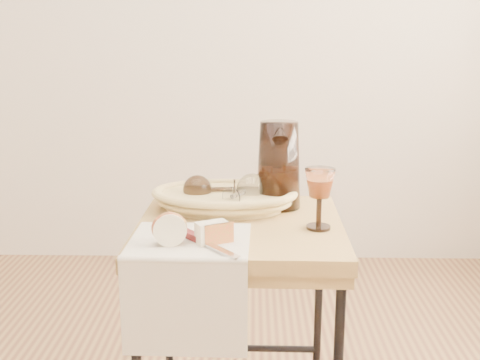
# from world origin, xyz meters

# --- Properties ---
(side_table) EXTENTS (0.54, 0.54, 0.68)m
(side_table) POSITION_xyz_m (0.40, 0.29, 0.34)
(side_table) COLOR brown
(side_table) RESTS_ON floor
(tea_towel) EXTENTS (0.29, 0.26, 0.01)m
(tea_towel) POSITION_xyz_m (0.29, 0.14, 0.68)
(tea_towel) COLOR white
(tea_towel) RESTS_ON side_table
(bread_basket) EXTENTS (0.37, 0.27, 0.05)m
(bread_basket) POSITION_xyz_m (0.36, 0.42, 0.71)
(bread_basket) COLOR tan
(bread_basket) RESTS_ON side_table
(goblet_lying_a) EXTENTS (0.14, 0.09, 0.08)m
(goblet_lying_a) POSITION_xyz_m (0.32, 0.43, 0.73)
(goblet_lying_a) COLOR #493524
(goblet_lying_a) RESTS_ON bread_basket
(goblet_lying_b) EXTENTS (0.15, 0.17, 0.09)m
(goblet_lying_b) POSITION_xyz_m (0.41, 0.40, 0.74)
(goblet_lying_b) COLOR white
(goblet_lying_b) RESTS_ON bread_basket
(pitcher) EXTENTS (0.17, 0.25, 0.28)m
(pitcher) POSITION_xyz_m (0.51, 0.44, 0.80)
(pitcher) COLOR black
(pitcher) RESTS_ON side_table
(wine_goblet) EXTENTS (0.10, 0.10, 0.16)m
(wine_goblet) POSITION_xyz_m (0.60, 0.25, 0.76)
(wine_goblet) COLOR white
(wine_goblet) RESTS_ON side_table
(apple_half) EXTENTS (0.09, 0.06, 0.08)m
(apple_half) POSITION_xyz_m (0.24, 0.11, 0.72)
(apple_half) COLOR red
(apple_half) RESTS_ON tea_towel
(apple_wedge) EXTENTS (0.08, 0.07, 0.05)m
(apple_wedge) POSITION_xyz_m (0.34, 0.12, 0.71)
(apple_wedge) COLOR #F8EBC3
(apple_wedge) RESTS_ON tea_towel
(table_knife) EXTENTS (0.16, 0.18, 0.02)m
(table_knife) POSITION_xyz_m (0.33, 0.10, 0.69)
(table_knife) COLOR silver
(table_knife) RESTS_ON tea_towel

